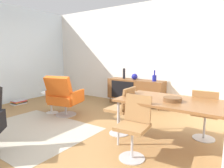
# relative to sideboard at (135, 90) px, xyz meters

# --- Properties ---
(ground_plane) EXTENTS (8.32, 8.32, 0.00)m
(ground_plane) POSITION_rel_sideboard_xyz_m (-0.01, -2.30, -0.44)
(ground_plane) COLOR #9E7242
(wall_back) EXTENTS (6.80, 0.12, 2.80)m
(wall_back) POSITION_rel_sideboard_xyz_m (-0.01, 0.30, 0.96)
(wall_back) COLOR white
(wall_back) RESTS_ON ground_plane
(sideboard) EXTENTS (1.60, 0.45, 0.72)m
(sideboard) POSITION_rel_sideboard_xyz_m (0.00, 0.00, 0.00)
(sideboard) COLOR brown
(sideboard) RESTS_ON ground_plane
(vase_cobalt) EXTENTS (0.07, 0.07, 0.29)m
(vase_cobalt) POSITION_rel_sideboard_xyz_m (-0.37, 0.00, 0.43)
(vase_cobalt) COLOR black
(vase_cobalt) RESTS_ON sideboard
(vase_sculptural_dark) EXTENTS (0.16, 0.16, 0.16)m
(vase_sculptural_dark) POSITION_rel_sideboard_xyz_m (-0.04, 0.00, 0.36)
(vase_sculptural_dark) COLOR navy
(vase_sculptural_dark) RESTS_ON sideboard
(vase_ceramic_small) EXTENTS (0.11, 0.11, 0.29)m
(vase_ceramic_small) POSITION_rel_sideboard_xyz_m (0.54, 0.00, 0.37)
(vase_ceramic_small) COLOR navy
(vase_ceramic_small) RESTS_ON sideboard
(dining_table) EXTENTS (1.60, 0.90, 0.74)m
(dining_table) POSITION_rel_sideboard_xyz_m (1.63, -1.92, 0.26)
(dining_table) COLOR brown
(dining_table) RESTS_ON ground_plane
(wooden_bowl_on_table) EXTENTS (0.26, 0.26, 0.06)m
(wooden_bowl_on_table) POSITION_rel_sideboard_xyz_m (1.63, -1.99, 0.33)
(wooden_bowl_on_table) COLOR brown
(wooden_bowl_on_table) RESTS_ON dining_table
(dining_chair_front_left) EXTENTS (0.43, 0.45, 0.86)m
(dining_chair_front_left) POSITION_rel_sideboard_xyz_m (1.28, -2.48, 0.03)
(dining_chair_front_left) COLOR #9E7042
(dining_chair_front_left) RESTS_ON ground_plane
(dining_chair_back_right) EXTENTS (0.41, 0.44, 0.86)m
(dining_chair_back_right) POSITION_rel_sideboard_xyz_m (1.98, -1.36, 0.03)
(dining_chair_back_right) COLOR #9E7042
(dining_chair_back_right) RESTS_ON ground_plane
(dining_chair_near_window) EXTENTS (0.43, 0.40, 0.86)m
(dining_chair_near_window) POSITION_rel_sideboard_xyz_m (0.74, -1.92, 0.03)
(dining_chair_near_window) COLOR #9E7042
(dining_chair_near_window) RESTS_ON ground_plane
(lounge_chair_red) EXTENTS (0.82, 0.77, 0.95)m
(lounge_chair_red) POSITION_rel_sideboard_xyz_m (-0.92, -1.77, 0.03)
(lounge_chair_red) COLOR #D85919
(lounge_chair_red) RESTS_ON ground_plane
(side_table_round) EXTENTS (0.44, 0.44, 0.52)m
(side_table_round) POSITION_rel_sideboard_xyz_m (-1.34, -1.79, -0.12)
(side_table_round) COLOR white
(side_table_round) RESTS_ON ground_plane
(fruit_bowl) EXTENTS (0.20, 0.20, 0.11)m
(fruit_bowl) POSITION_rel_sideboard_xyz_m (-1.34, -1.79, 0.12)
(fruit_bowl) COLOR #262628
(fruit_bowl) RESTS_ON side_table_round
(magazine_stack) EXTENTS (0.34, 0.41, 0.12)m
(magazine_stack) POSITION_rel_sideboard_xyz_m (-2.80, -1.78, -0.38)
(magazine_stack) COLOR silver
(magazine_stack) RESTS_ON ground_plane
(area_rug) EXTENTS (2.20, 1.70, 0.01)m
(area_rug) POSITION_rel_sideboard_xyz_m (-0.74, -2.72, -0.44)
(area_rug) COLOR #B7AD99
(area_rug) RESTS_ON ground_plane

